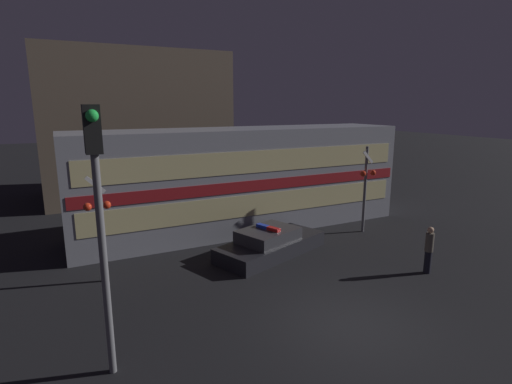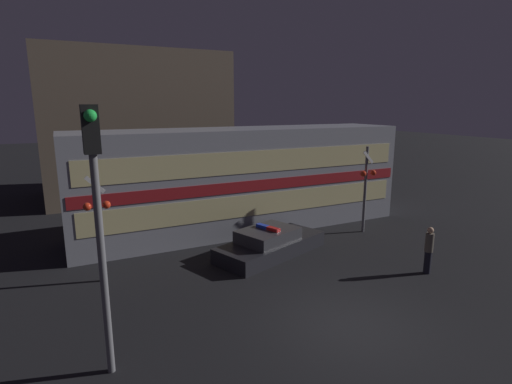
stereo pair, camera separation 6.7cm
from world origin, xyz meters
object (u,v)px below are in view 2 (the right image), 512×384
Objects in this scene: train at (243,179)px; crossing_signal_near at (366,184)px; police_car at (270,244)px; traffic_light_corner at (97,205)px; pedestrian at (429,250)px.

train is 5.36m from crossing_signal_near.
police_car is 8.28m from traffic_light_corner.
police_car is at bearing -98.20° from train.
pedestrian is 0.29× the size of traffic_light_corner.
traffic_light_corner reaches higher than crossing_signal_near.
police_car is at bearing -173.81° from crossing_signal_near.
train is at bearing 146.41° from crossing_signal_near.
traffic_light_corner is (-6.19, -4.47, 3.20)m from police_car.
police_car is 5.46m from pedestrian.
traffic_light_corner is at bearing -176.39° from pedestrian.
crossing_signal_near reaches higher than police_car.
crossing_signal_near is (4.97, 0.54, 1.77)m from police_car.
police_car is 5.30m from crossing_signal_near.
pedestrian is at bearing -65.43° from train.
pedestrian reaches higher than police_car.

